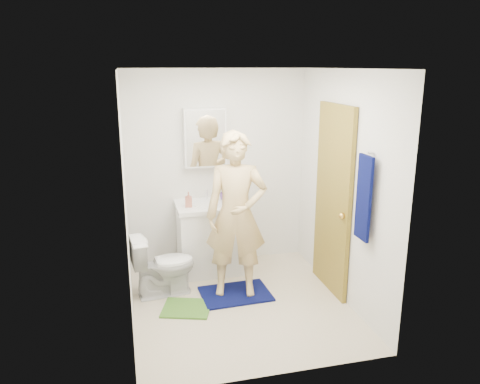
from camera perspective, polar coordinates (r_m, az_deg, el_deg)
name	(u,v)px	position (r m, az deg, el deg)	size (l,w,h in m)	color
floor	(240,305)	(5.06, 0.04, -13.60)	(2.20, 2.40, 0.02)	beige
ceiling	(240,67)	(4.44, 0.04, 14.94)	(2.20, 2.40, 0.02)	white
wall_back	(217,169)	(5.75, -2.86, 2.83)	(2.20, 0.02, 2.40)	silver
wall_front	(279,236)	(3.50, 4.82, -5.43)	(2.20, 0.02, 2.40)	silver
wall_left	(125,202)	(4.48, -13.88, -1.19)	(0.02, 2.40, 2.40)	silver
wall_right	(344,188)	(4.98, 12.54, 0.53)	(0.02, 2.40, 2.40)	silver
vanity_cabinet	(210,239)	(5.68, -3.67, -5.78)	(0.75, 0.55, 0.80)	white
countertop	(209,206)	(5.54, -3.74, -1.67)	(0.79, 0.59, 0.05)	white
sink_basin	(209,204)	(5.54, -3.74, -1.53)	(0.40, 0.40, 0.03)	white
faucet	(207,195)	(5.69, -4.08, -0.34)	(0.03, 0.03, 0.12)	silver
medicine_cabinet	(205,138)	(5.59, -4.29, 6.61)	(0.50, 0.12, 0.70)	white
mirror_panel	(206,139)	(5.53, -4.18, 6.52)	(0.46, 0.01, 0.66)	white
door	(333,200)	(5.14, 11.24, -0.97)	(0.05, 0.80, 2.05)	olive
door_knob	(342,216)	(4.87, 12.34, -2.87)	(0.07, 0.07, 0.07)	gold
towel	(364,198)	(4.45, 14.86, -0.71)	(0.03, 0.24, 0.80)	#070D47
towel_hook	(371,153)	(4.37, 15.69, 4.62)	(0.02, 0.02, 0.06)	silver
toilet	(163,265)	(5.19, -9.32, -8.76)	(0.38, 0.67, 0.68)	white
bath_mat	(235,294)	(5.24, -0.56, -12.30)	(0.74, 0.53, 0.02)	#070D47
green_rug	(187,308)	(4.99, -6.54, -13.89)	(0.48, 0.41, 0.02)	#4A822B
soap_dispenser	(188,199)	(5.41, -6.30, -0.91)	(0.08, 0.08, 0.18)	#B56854
toothbrush_cup	(225,196)	(5.65, -1.88, -0.55)	(0.12, 0.12, 0.09)	#623E89
man	(236,215)	(4.92, -0.46, -2.83)	(0.65, 0.42, 1.77)	tan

